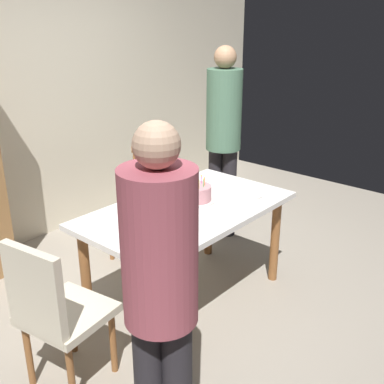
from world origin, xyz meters
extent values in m
plane|color=#9E9384|center=(0.00, 0.00, 0.00)|extent=(6.40, 6.40, 0.00)
cube|color=beige|center=(0.00, 1.85, 1.30)|extent=(6.40, 0.10, 2.60)
cube|color=white|center=(0.00, 0.00, 0.74)|extent=(1.54, 0.88, 0.04)
cylinder|color=brown|center=(-0.67, -0.34, 0.36)|extent=(0.07, 0.07, 0.72)
cylinder|color=brown|center=(0.67, -0.34, 0.36)|extent=(0.07, 0.07, 0.72)
cylinder|color=brown|center=(-0.67, 0.34, 0.36)|extent=(0.07, 0.07, 0.72)
cylinder|color=brown|center=(0.67, 0.34, 0.36)|extent=(0.07, 0.07, 0.72)
cylinder|color=silver|center=(0.12, 0.03, 0.76)|extent=(0.28, 0.28, 0.01)
cylinder|color=#D18C93|center=(0.12, 0.03, 0.82)|extent=(0.23, 0.23, 0.11)
cylinder|color=#D872CC|center=(0.19, 0.03, 0.90)|extent=(0.01, 0.01, 0.05)
sphere|color=#FFC64C|center=(0.19, 0.03, 0.94)|extent=(0.01, 0.01, 0.01)
cylinder|color=#F2994C|center=(0.17, 0.07, 0.90)|extent=(0.01, 0.01, 0.05)
sphere|color=#FFC64C|center=(0.17, 0.07, 0.94)|extent=(0.01, 0.01, 0.01)
cylinder|color=#F2994C|center=(0.13, 0.09, 0.90)|extent=(0.01, 0.01, 0.05)
sphere|color=#FFC64C|center=(0.13, 0.09, 0.94)|extent=(0.01, 0.01, 0.01)
cylinder|color=#66CC72|center=(0.09, 0.08, 0.90)|extent=(0.01, 0.01, 0.05)
sphere|color=#FFC64C|center=(0.09, 0.08, 0.94)|extent=(0.01, 0.01, 0.01)
cylinder|color=#4C7FE5|center=(0.07, 0.04, 0.90)|extent=(0.01, 0.01, 0.05)
sphere|color=#FFC64C|center=(0.07, 0.04, 0.94)|extent=(0.01, 0.01, 0.01)
cylinder|color=#D872CC|center=(0.07, 0.01, 0.90)|extent=(0.01, 0.01, 0.05)
sphere|color=#FFC64C|center=(0.07, 0.01, 0.94)|extent=(0.01, 0.01, 0.01)
cylinder|color=yellow|center=(0.09, -0.03, 0.90)|extent=(0.01, 0.01, 0.05)
sphere|color=#FFC64C|center=(0.09, -0.03, 0.94)|extent=(0.01, 0.01, 0.01)
cylinder|color=#66CC72|center=(0.14, -0.03, 0.90)|extent=(0.01, 0.01, 0.05)
sphere|color=#FFC64C|center=(0.14, -0.03, 0.94)|extent=(0.01, 0.01, 0.01)
cylinder|color=#F2994C|center=(0.17, -0.02, 0.90)|extent=(0.01, 0.01, 0.05)
sphere|color=#FFC64C|center=(0.17, -0.02, 0.94)|extent=(0.01, 0.01, 0.01)
cylinder|color=white|center=(-0.42, -0.20, 0.76)|extent=(0.22, 0.22, 0.01)
cylinder|color=white|center=(-0.08, 0.20, 0.76)|extent=(0.22, 0.22, 0.01)
cylinder|color=white|center=(0.46, -0.20, 0.76)|extent=(0.22, 0.22, 0.01)
cube|color=silver|center=(-0.58, -0.21, 0.76)|extent=(0.18, 0.03, 0.01)
cube|color=silver|center=(-0.24, 0.18, 0.76)|extent=(0.18, 0.06, 0.01)
cube|color=beige|center=(0.21, 0.76, 0.45)|extent=(0.48, 0.48, 0.05)
cylinder|color=brown|center=(0.02, 0.91, 0.21)|extent=(0.04, 0.04, 0.42)
cylinder|color=brown|center=(0.06, 0.57, 0.21)|extent=(0.04, 0.04, 0.42)
cylinder|color=brown|center=(0.36, 0.95, 0.21)|extent=(0.04, 0.04, 0.42)
cylinder|color=brown|center=(0.39, 0.61, 0.21)|extent=(0.04, 0.04, 0.42)
cylinder|color=brown|center=(0.39, 0.96, 0.70)|extent=(0.04, 0.04, 0.50)
cylinder|color=brown|center=(0.43, 0.60, 0.70)|extent=(0.04, 0.04, 0.50)
cube|color=brown|center=(0.41, 0.78, 0.92)|extent=(0.08, 0.40, 0.06)
cube|color=beige|center=(-1.07, -0.03, 0.45)|extent=(0.50, 0.50, 0.05)
cylinder|color=brown|center=(-0.87, -0.17, 0.21)|extent=(0.04, 0.04, 0.42)
cylinder|color=brown|center=(-0.93, 0.16, 0.21)|extent=(0.04, 0.04, 0.42)
cylinder|color=brown|center=(-1.21, -0.23, 0.21)|extent=(0.04, 0.04, 0.42)
cylinder|color=brown|center=(-1.26, 0.11, 0.21)|extent=(0.04, 0.04, 0.42)
cube|color=beige|center=(-1.27, -0.06, 0.70)|extent=(0.11, 0.40, 0.50)
cylinder|color=#A54C59|center=(-1.10, -0.82, 1.15)|extent=(0.32, 0.32, 0.68)
sphere|color=#D8AD8C|center=(-1.10, -0.82, 1.59)|extent=(0.19, 0.19, 0.19)
cylinder|color=#262328|center=(1.04, 0.56, 0.43)|extent=(0.14, 0.14, 0.87)
cylinder|color=#262328|center=(1.10, 0.44, 0.43)|extent=(0.14, 0.14, 0.87)
cylinder|color=#4C7259|center=(1.07, 0.50, 1.23)|extent=(0.32, 0.32, 0.72)
sphere|color=tan|center=(1.07, 0.50, 1.69)|extent=(0.20, 0.20, 0.20)
camera|label=1|loc=(-2.30, -2.03, 2.05)|focal=43.89mm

